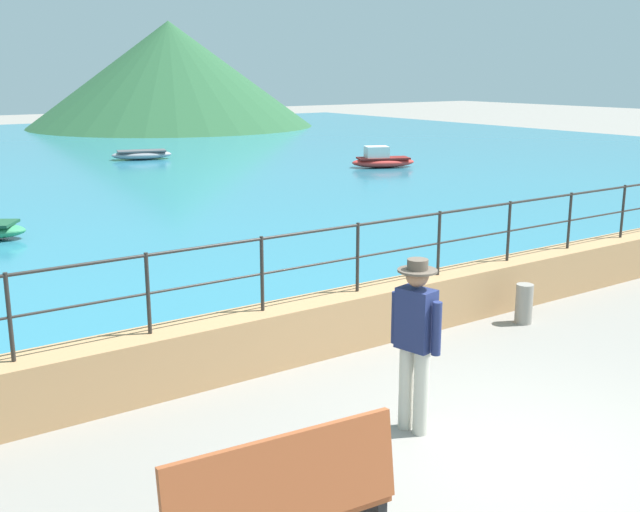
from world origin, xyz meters
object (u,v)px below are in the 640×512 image
person_walking (415,337)px  boat_0 (382,160)px  bench_main (277,507)px  bollard (524,304)px  boat_2 (142,154)px

person_walking → boat_0: 20.53m
bench_main → bollard: size_ratio=3.07×
boat_0 → bench_main: bearing=-131.3°
bench_main → bollard: (5.77, 2.74, -0.28)m
bollard → boat_2: (3.19, 21.78, -0.03)m
bollard → boat_0: size_ratio=0.23×
bench_main → boat_0: 22.88m
person_walking → boat_2: bearing=74.1°
boat_2 → boat_0: bearing=-50.1°
boat_0 → boat_2: size_ratio=1.00×
bench_main → person_walking: 2.60m
boat_2 → bollard: bearing=-98.3°
bollard → boat_0: boat_0 is taller
person_walking → boat_2: (6.68, 23.37, -0.72)m
boat_2 → bench_main: bearing=-110.1°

